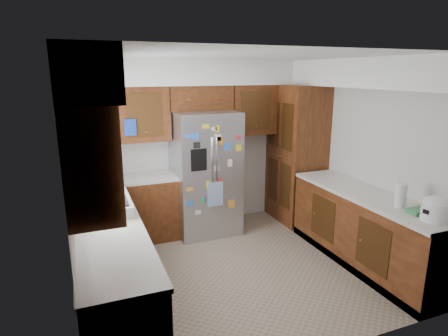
{
  "coord_description": "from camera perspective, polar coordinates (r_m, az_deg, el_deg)",
  "views": [
    {
      "loc": [
        -1.7,
        -3.81,
        2.33
      ],
      "look_at": [
        -0.05,
        0.35,
        1.19
      ],
      "focal_mm": 30.0,
      "sensor_mm": 36.0,
      "label": 1
    }
  ],
  "objects": [
    {
      "name": "room_shell",
      "position": [
        4.49,
        -0.76,
        7.85
      ],
      "size": [
        3.64,
        3.24,
        2.52
      ],
      "color": "silver",
      "rests_on": "ground"
    },
    {
      "name": "pantry",
      "position": [
        6.03,
        10.95,
        2.07
      ],
      "size": [
        0.6,
        0.9,
        2.15
      ],
      "primitive_type": "cube",
      "color": "#3E1C0C",
      "rests_on": "ground"
    },
    {
      "name": "rice_cooker",
      "position": [
        4.21,
        29.67,
        -5.35
      ],
      "size": [
        0.29,
        0.28,
        0.25
      ],
      "color": "white",
      "rests_on": "right_counter_run"
    },
    {
      "name": "fridge_top_items",
      "position": [
        5.49,
        -3.91,
        13.64
      ],
      "size": [
        0.67,
        0.3,
        0.26
      ],
      "color": "#191999",
      "rests_on": "bridge_cabinet"
    },
    {
      "name": "sink_assembly",
      "position": [
        4.13,
        -17.75,
        -5.34
      ],
      "size": [
        0.52,
        0.7,
        0.37
      ],
      "color": "silver",
      "rests_on": "left_counter_run"
    },
    {
      "name": "left_counter_clutter",
      "position": [
        4.83,
        -17.95,
        -1.73
      ],
      "size": [
        0.37,
        0.79,
        0.38
      ],
      "color": "black",
      "rests_on": "left_counter_run"
    },
    {
      "name": "fridge",
      "position": [
        5.48,
        -2.83,
        -0.79
      ],
      "size": [
        0.9,
        0.79,
        1.8
      ],
      "color": "#9A999E",
      "rests_on": "ground"
    },
    {
      "name": "bridge_cabinet",
      "position": [
        5.52,
        -3.74,
        10.63
      ],
      "size": [
        0.96,
        0.34,
        0.35
      ],
      "primitive_type": "cube",
      "color": "#3E1C0C",
      "rests_on": "fridge"
    },
    {
      "name": "paper_towel",
      "position": [
        4.45,
        25.32,
        -3.78
      ],
      "size": [
        0.12,
        0.12,
        0.26
      ],
      "primitive_type": "cylinder",
      "color": "white",
      "rests_on": "right_counter_run"
    },
    {
      "name": "floor",
      "position": [
        4.78,
        2.16,
        -14.87
      ],
      "size": [
        3.6,
        3.6,
        0.0
      ],
      "primitive_type": "plane",
      "color": "tan",
      "rests_on": "ground"
    },
    {
      "name": "right_counter_run",
      "position": [
        5.0,
        20.69,
        -9.11
      ],
      "size": [
        0.63,
        2.25,
        0.92
      ],
      "color": "#3E1C0C",
      "rests_on": "ground"
    },
    {
      "name": "left_counter_run",
      "position": [
        4.29,
        -15.23,
        -12.5
      ],
      "size": [
        1.36,
        3.2,
        0.92
      ],
      "color": "#3E1C0C",
      "rests_on": "ground"
    }
  ]
}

